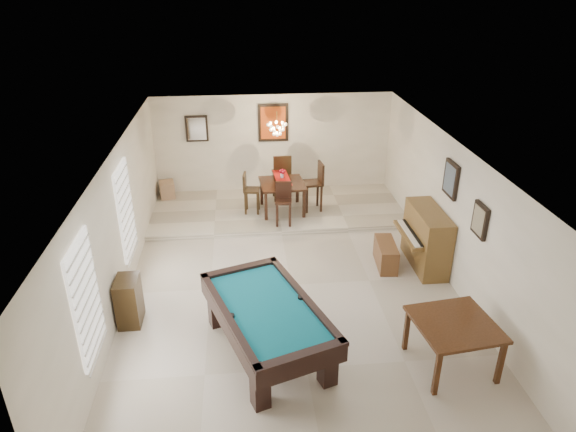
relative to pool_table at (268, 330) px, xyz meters
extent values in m
cube|color=beige|center=(0.55, 1.81, -0.42)|extent=(6.00, 9.00, 0.02)
cube|color=silver|center=(0.55, 6.31, 0.89)|extent=(6.00, 0.04, 2.60)
cube|color=silver|center=(0.55, -2.69, 0.89)|extent=(6.00, 0.04, 2.60)
cube|color=silver|center=(-2.45, 1.81, 0.89)|extent=(0.04, 9.00, 2.60)
cube|color=silver|center=(3.55, 1.81, 0.89)|extent=(0.04, 9.00, 2.60)
cube|color=white|center=(0.55, 1.81, 2.19)|extent=(6.00, 9.00, 0.04)
cube|color=beige|center=(0.55, 5.06, -0.35)|extent=(6.00, 2.50, 0.12)
cube|color=white|center=(-2.42, -0.39, 0.99)|extent=(0.06, 1.00, 1.70)
cube|color=white|center=(-2.42, 2.41, 0.99)|extent=(0.06, 1.00, 1.70)
cube|color=brown|center=(2.49, 2.34, -0.16)|extent=(0.42, 0.91, 0.49)
cube|color=black|center=(-2.23, 0.97, 0.00)|extent=(0.37, 0.55, 0.82)
cube|color=#A97F5C|center=(-2.19, 5.99, -0.09)|extent=(0.43, 0.50, 0.40)
cube|color=#D84C14|center=(0.55, 6.27, 1.49)|extent=(0.75, 0.06, 0.95)
cube|color=white|center=(-1.35, 6.27, 1.39)|extent=(0.55, 0.06, 0.65)
cube|color=slate|center=(3.51, 2.11, 1.49)|extent=(0.06, 0.55, 0.65)
cube|color=gray|center=(3.51, 0.81, 1.29)|extent=(0.06, 0.45, 0.55)
camera|label=1|loc=(-0.30, -6.27, 4.92)|focal=32.00mm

